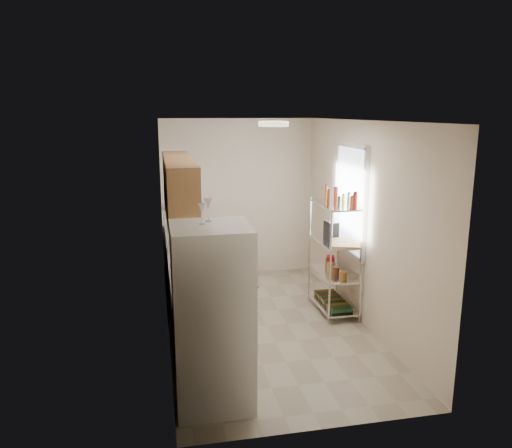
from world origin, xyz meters
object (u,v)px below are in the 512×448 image
at_px(frying_pan_large, 189,248).
at_px(rice_cooker, 183,244).
at_px(refrigerator, 212,316).
at_px(cutting_board, 345,243).
at_px(espresso_machine, 331,229).

bearing_deg(frying_pan_large, rice_cooker, -151.50).
bearing_deg(refrigerator, cutting_board, 40.20).
bearing_deg(cutting_board, frying_pan_large, 163.55).
bearing_deg(rice_cooker, frying_pan_large, 48.81).
height_order(refrigerator, frying_pan_large, refrigerator).
xyz_separation_m(refrigerator, cutting_board, (1.93, 1.63, 0.17)).
height_order(refrigerator, espresso_machine, refrigerator).
bearing_deg(frying_pan_large, cutting_board, -36.77).
bearing_deg(espresso_machine, rice_cooker, 173.26).
xyz_separation_m(refrigerator, rice_cooker, (-0.14, 2.13, 0.14)).
bearing_deg(cutting_board, rice_cooker, 166.67).
relative_size(refrigerator, espresso_machine, 6.86).
bearing_deg(refrigerator, espresso_machine, 46.96).
distance_m(cutting_board, espresso_machine, 0.39).
relative_size(rice_cooker, cutting_board, 0.51).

